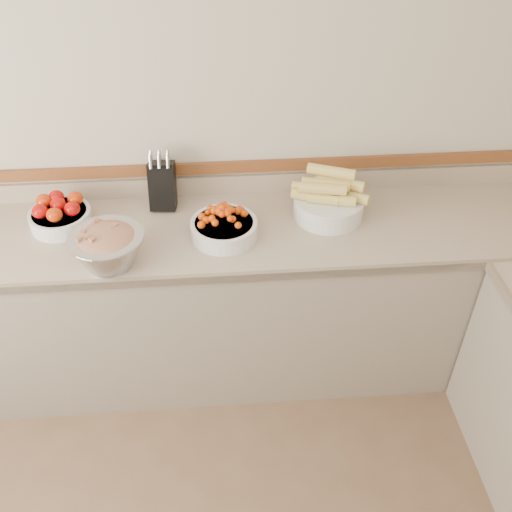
{
  "coord_description": "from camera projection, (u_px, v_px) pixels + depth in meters",
  "views": [
    {
      "loc": [
        0.21,
        -0.45,
        2.47
      ],
      "look_at": [
        0.35,
        1.35,
        1.0
      ],
      "focal_mm": 40.0,
      "sensor_mm": 36.0,
      "label": 1
    }
  ],
  "objects": [
    {
      "name": "back_wall",
      "position": [
        169.0,
        121.0,
        2.62
      ],
      "size": [
        4.0,
        0.0,
        4.0
      ],
      "primitive_type": "plane",
      "rotation": [
        1.57,
        0.0,
        0.0
      ],
      "color": "#C0B59E",
      "rests_on": "ground_plane"
    },
    {
      "name": "counter_back",
      "position": [
        183.0,
        302.0,
        2.9
      ],
      "size": [
        4.0,
        0.65,
        1.08
      ],
      "color": "tan",
      "rests_on": "ground_plane"
    },
    {
      "name": "knife_block",
      "position": [
        162.0,
        185.0,
        2.72
      ],
      "size": [
        0.13,
        0.16,
        0.3
      ],
      "color": "black",
      "rests_on": "counter_back"
    },
    {
      "name": "tomato_bowl",
      "position": [
        60.0,
        214.0,
        2.63
      ],
      "size": [
        0.28,
        0.28,
        0.14
      ],
      "color": "silver",
      "rests_on": "counter_back"
    },
    {
      "name": "cherry_tomato_bowl",
      "position": [
        224.0,
        226.0,
        2.57
      ],
      "size": [
        0.3,
        0.3,
        0.16
      ],
      "color": "silver",
      "rests_on": "counter_back"
    },
    {
      "name": "corn_bowl",
      "position": [
        329.0,
        201.0,
        2.68
      ],
      "size": [
        0.37,
        0.33,
        0.25
      ],
      "color": "silver",
      "rests_on": "counter_back"
    },
    {
      "name": "rhubarb_bowl",
      "position": [
        108.0,
        247.0,
        2.39
      ],
      "size": [
        0.32,
        0.32,
        0.18
      ],
      "color": "#B2B2BA",
      "rests_on": "counter_back"
    }
  ]
}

